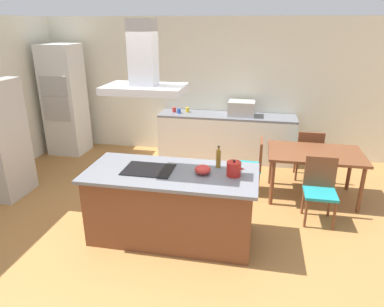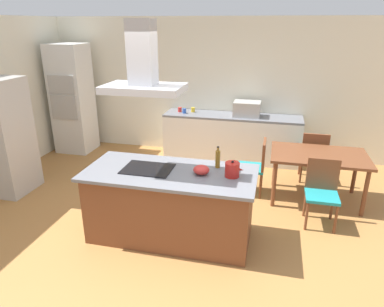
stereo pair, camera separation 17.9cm
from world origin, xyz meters
TOP-DOWN VIEW (x-y plane):
  - ground at (0.00, 1.50)m, footprint 16.00×16.00m
  - wall_back at (0.00, 3.25)m, footprint 7.20×0.10m
  - kitchen_island at (0.00, 0.00)m, footprint 2.09×0.96m
  - cooktop at (-0.28, 0.00)m, footprint 0.60×0.44m
  - tea_kettle at (0.75, 0.03)m, footprint 0.22×0.17m
  - olive_oil_bottle at (0.54, 0.26)m, footprint 0.06×0.06m
  - mixing_bowl at (0.38, 0.02)m, footprint 0.19×0.19m
  - back_counter at (0.39, 2.88)m, footprint 2.65×0.62m
  - countertop_microwave at (0.66, 2.88)m, footprint 0.50×0.38m
  - coffee_mug_red at (-0.67, 2.90)m, footprint 0.08×0.08m
  - coffee_mug_blue at (-0.56, 2.82)m, footprint 0.08×0.08m
  - coffee_mug_yellow at (-0.41, 2.96)m, footprint 0.08×0.08m
  - wall_oven_stack at (-2.90, 2.65)m, footprint 0.70×0.66m
  - dining_table at (1.88, 1.47)m, footprint 1.40×0.90m
  - chair_facing_back_wall at (1.88, 2.13)m, footprint 0.42×0.42m
  - chair_facing_island at (1.88, 0.80)m, footprint 0.42×0.42m
  - chair_at_left_end at (0.96, 1.47)m, footprint 0.42×0.42m
  - range_hood at (-0.28, 0.00)m, footprint 0.90×0.55m

SIDE VIEW (x-z plane):
  - ground at x=0.00m, z-range 0.00..0.00m
  - back_counter at x=0.39m, z-range 0.00..0.90m
  - kitchen_island at x=0.00m, z-range 0.00..0.90m
  - chair_facing_back_wall at x=1.88m, z-range 0.06..0.95m
  - chair_facing_island at x=1.88m, z-range 0.06..0.95m
  - chair_at_left_end at x=0.96m, z-range 0.06..0.95m
  - dining_table at x=1.88m, z-range 0.29..1.04m
  - cooktop at x=-0.28m, z-range 0.90..0.91m
  - coffee_mug_red at x=-0.67m, z-range 0.90..0.99m
  - coffee_mug_blue at x=-0.56m, z-range 0.90..0.99m
  - coffee_mug_yellow at x=-0.41m, z-range 0.90..0.99m
  - mixing_bowl at x=0.38m, z-range 0.90..1.01m
  - tea_kettle at x=0.75m, z-range 0.89..1.09m
  - olive_oil_bottle at x=0.54m, z-range 0.88..1.15m
  - countertop_microwave at x=0.66m, z-range 0.90..1.18m
  - wall_oven_stack at x=-2.90m, z-range 0.00..2.20m
  - wall_back at x=0.00m, z-range 0.00..2.70m
  - range_hood at x=-0.28m, z-range 1.71..2.49m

